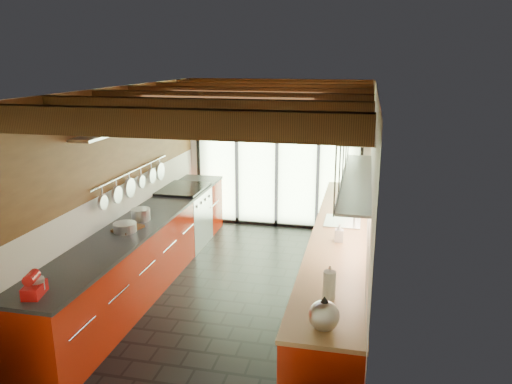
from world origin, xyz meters
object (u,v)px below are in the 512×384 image
(kettle, at_px, (324,314))
(soap_bottle, at_px, (339,233))
(paper_towel, at_px, (329,285))
(bowl, at_px, (349,185))
(stand_mixer, at_px, (35,286))

(kettle, bearing_deg, soap_bottle, 90.00)
(kettle, xyz_separation_m, paper_towel, (0.00, 0.51, 0.00))
(paper_towel, bearing_deg, bowl, 90.00)
(stand_mixer, relative_size, kettle, 0.84)
(paper_towel, height_order, soap_bottle, paper_towel)
(soap_bottle, bearing_deg, paper_towel, -90.00)
(soap_bottle, bearing_deg, stand_mixer, -142.78)
(stand_mixer, height_order, bowl, stand_mixer)
(paper_towel, relative_size, bowl, 1.44)
(stand_mixer, bearing_deg, kettle, -0.14)
(soap_bottle, xyz_separation_m, bowl, (0.00, 2.56, -0.08))
(stand_mixer, xyz_separation_m, kettle, (2.54, -0.01, 0.03))
(kettle, xyz_separation_m, soap_bottle, (0.00, 1.94, -0.02))
(kettle, relative_size, paper_towel, 1.11)
(paper_towel, height_order, bowl, paper_towel)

